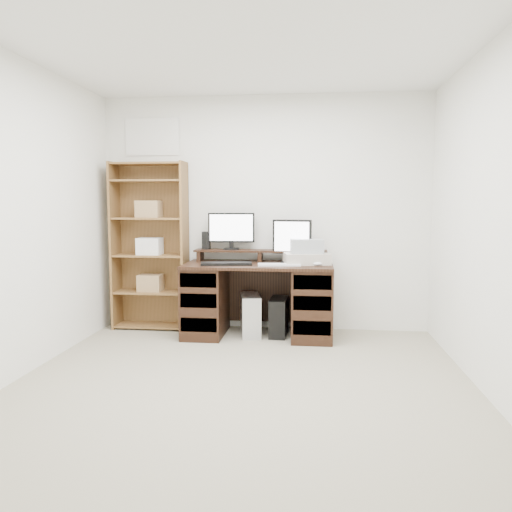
% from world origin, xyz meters
% --- Properties ---
extents(room, '(3.54, 4.04, 2.54)m').
position_xyz_m(room, '(-0.00, 0.00, 1.25)').
color(room, '#A49C83').
rests_on(room, ground).
extents(desk, '(1.50, 0.70, 0.75)m').
position_xyz_m(desk, '(-0.03, 1.64, 0.39)').
color(desk, black).
rests_on(desk, ground).
extents(riser_shelf, '(1.40, 0.22, 0.12)m').
position_xyz_m(riser_shelf, '(-0.03, 1.85, 0.84)').
color(riser_shelf, black).
rests_on(riser_shelf, desk).
extents(monitor_wide, '(0.49, 0.14, 0.39)m').
position_xyz_m(monitor_wide, '(-0.34, 1.87, 1.09)').
color(monitor_wide, black).
rests_on(monitor_wide, riser_shelf).
extents(monitor_small, '(0.40, 0.19, 0.44)m').
position_xyz_m(monitor_small, '(0.31, 1.76, 0.99)').
color(monitor_small, black).
rests_on(monitor_small, desk).
extents(speaker, '(0.08, 0.08, 0.19)m').
position_xyz_m(speaker, '(-0.61, 1.87, 0.96)').
color(speaker, black).
rests_on(speaker, riser_shelf).
extents(keyboard_black, '(0.52, 0.26, 0.03)m').
position_xyz_m(keyboard_black, '(-0.33, 1.49, 0.76)').
color(keyboard_black, black).
rests_on(keyboard_black, desk).
extents(keyboard_white, '(0.43, 0.17, 0.02)m').
position_xyz_m(keyboard_white, '(0.20, 1.50, 0.76)').
color(keyboard_white, white).
rests_on(keyboard_white, desk).
extents(mouse, '(0.11, 0.08, 0.04)m').
position_xyz_m(mouse, '(0.57, 1.53, 0.77)').
color(mouse, silver).
rests_on(mouse, desk).
extents(printer, '(0.50, 0.41, 0.11)m').
position_xyz_m(printer, '(0.46, 1.67, 0.81)').
color(printer, '#B9B0A1').
rests_on(printer, desk).
extents(basket, '(0.35, 0.26, 0.14)m').
position_xyz_m(basket, '(0.46, 1.67, 0.93)').
color(basket, '#9CA2A6').
rests_on(basket, printer).
extents(tower_silver, '(0.27, 0.45, 0.42)m').
position_xyz_m(tower_silver, '(-0.11, 1.65, 0.21)').
color(tower_silver, silver).
rests_on(tower_silver, ground).
extents(tower_black, '(0.18, 0.40, 0.39)m').
position_xyz_m(tower_black, '(0.18, 1.67, 0.20)').
color(tower_black, black).
rests_on(tower_black, ground).
extents(bookshelf, '(0.80, 0.30, 1.80)m').
position_xyz_m(bookshelf, '(-1.23, 1.86, 0.92)').
color(bookshelf, olive).
rests_on(bookshelf, ground).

